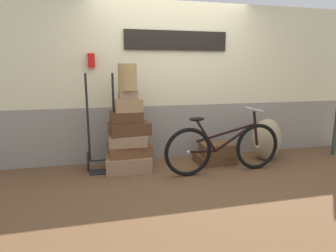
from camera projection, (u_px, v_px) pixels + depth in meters
ground at (185, 175)px, 4.14m from camera, size 8.53×5.20×0.06m
station_building at (172, 82)px, 4.70m from camera, size 6.53×0.74×2.48m
suitcase_0 at (129, 163)px, 4.21m from camera, size 0.66×0.48×0.22m
suitcase_1 at (130, 150)px, 4.23m from camera, size 0.63×0.45×0.16m
suitcase_2 at (128, 140)px, 4.15m from camera, size 0.54×0.39×0.15m
suitcase_3 at (129, 128)px, 4.14m from camera, size 0.60×0.43×0.17m
suitcase_4 at (126, 117)px, 4.12m from camera, size 0.46×0.31×0.16m
suitcase_5 at (129, 105)px, 4.08m from camera, size 0.37×0.26×0.18m
suitcase_6 at (128, 95)px, 4.05m from camera, size 0.27×0.20×0.12m
suitcase_7 at (215, 158)px, 4.58m from camera, size 0.62×0.49×0.13m
suitcase_8 at (217, 149)px, 4.51m from camera, size 0.52×0.40×0.19m
wicker_basket at (128, 77)px, 3.99m from camera, size 0.26×0.26×0.37m
luggage_trolley at (102, 149)px, 4.18m from camera, size 0.45×0.37×1.41m
burlap_sack at (266, 139)px, 4.68m from camera, size 0.48×0.41×0.68m
bicycle at (224, 148)px, 4.09m from camera, size 1.76×0.46×0.91m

